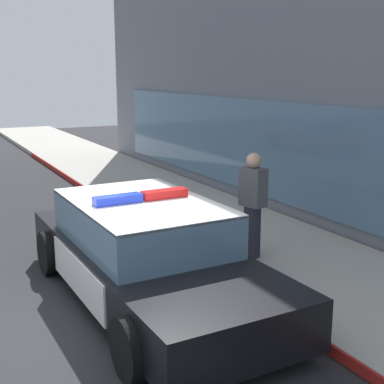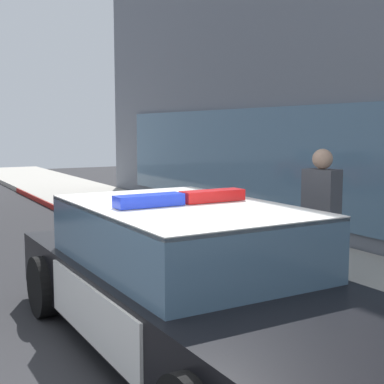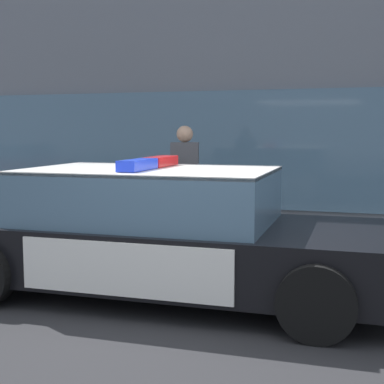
{
  "view_description": "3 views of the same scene",
  "coord_description": "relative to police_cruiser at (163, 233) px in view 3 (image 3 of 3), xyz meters",
  "views": [
    {
      "loc": [
        5.7,
        -1.97,
        3.1
      ],
      "look_at": [
        -2.29,
        2.28,
        1.03
      ],
      "focal_mm": 49.32,
      "sensor_mm": 36.0,
      "label": 1
    },
    {
      "loc": [
        3.7,
        -1.72,
        2.11
      ],
      "look_at": [
        -1.15,
        1.01,
        1.44
      ],
      "focal_mm": 50.54,
      "sensor_mm": 36.0,
      "label": 2
    },
    {
      "loc": [
        1.47,
        -4.85,
        1.79
      ],
      "look_at": [
        -0.67,
        1.85,
        1.0
      ],
      "focal_mm": 51.48,
      "sensor_mm": 36.0,
      "label": 3
    }
  ],
  "objects": [
    {
      "name": "curb_red_paint",
      "position": [
        0.64,
        1.2,
        -0.61
      ],
      "size": [
        28.8,
        0.04,
        0.14
      ],
      "primitive_type": "cube",
      "color": "maroon",
      "rests_on": "ground"
    },
    {
      "name": "police_cruiser",
      "position": [
        0.0,
        0.0,
        0.0
      ],
      "size": [
        5.07,
        2.19,
        1.49
      ],
      "rotation": [
        0.0,
        0.0,
        0.01
      ],
      "color": "black",
      "rests_on": "ground"
    },
    {
      "name": "fire_hydrant",
      "position": [
        -1.24,
        1.82,
        -0.18
      ],
      "size": [
        0.34,
        0.39,
        0.73
      ],
      "color": "gold",
      "rests_on": "sidewalk"
    },
    {
      "name": "pedestrian_on_sidewalk",
      "position": [
        -0.42,
        2.03,
        0.33
      ],
      "size": [
        0.45,
        0.35,
        1.71
      ],
      "rotation": [
        0.0,
        0.0,
        4.97
      ],
      "color": "#23232D",
      "rests_on": "sidewalk"
    },
    {
      "name": "sidewalk",
      "position": [
        0.64,
        2.66,
        -0.61
      ],
      "size": [
        48.0,
        2.88,
        0.15
      ],
      "primitive_type": "cube",
      "color": "#A39E93",
      "rests_on": "ground"
    },
    {
      "name": "ground",
      "position": [
        0.64,
        -0.7,
        -0.68
      ],
      "size": [
        48.0,
        48.0,
        0.0
      ],
      "primitive_type": "plane",
      "color": "#262628"
    },
    {
      "name": "storefront_building",
      "position": [
        -0.6,
        9.04,
        4.2
      ],
      "size": [
        23.65,
        9.88,
        9.76
      ],
      "color": "slate",
      "rests_on": "ground"
    }
  ]
}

